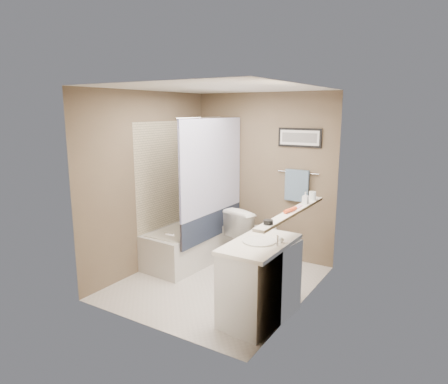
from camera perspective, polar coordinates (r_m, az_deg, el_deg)
The scene contains 32 objects.
ground at distance 5.20m, azimuth -0.89°, elevation -12.80°, with size 2.50×2.50×0.00m, color silver.
ceiling at distance 4.74m, azimuth -0.98°, elevation 14.41°, with size 2.20×2.50×0.04m, color white.
wall_back at distance 5.88m, azimuth 5.54°, elevation 2.28°, with size 2.20×0.04×2.40m, color brown.
wall_front at distance 3.88m, azimuth -10.80°, elevation -2.78°, with size 2.20×0.04×2.40m, color brown.
wall_left at distance 5.48m, azimuth -10.50°, elevation 1.44°, with size 0.04×2.50×2.40m, color brown.
wall_right at distance 4.35m, azimuth 11.13°, elevation -1.20°, with size 0.04×2.50×2.40m, color brown.
tile_surround at distance 5.89m, azimuth -7.26°, elevation 0.28°, with size 0.02×1.55×2.00m, color #C2B693.
curtain_rod at distance 5.37m, azimuth -1.70°, elevation 10.56°, with size 0.02×0.02×1.55m, color silver.
curtain_upper at distance 5.42m, azimuth -1.66°, elevation 3.67°, with size 0.03×1.45×1.28m, color white.
curtain_lower at distance 5.60m, azimuth -1.61°, elevation -4.67°, with size 0.03×1.45×0.36m, color #232C41.
mirror at distance 4.14m, azimuth 10.74°, elevation 4.06°, with size 0.02×1.60×1.00m, color silver.
shelf at distance 4.26m, azimuth 9.79°, elevation -2.83°, with size 0.12×1.60×0.03m, color silver.
towel_bar at distance 5.64m, azimuth 10.52°, elevation 2.76°, with size 0.02×0.02×0.60m, color silver.
towel at distance 5.65m, azimuth 10.37°, elevation 0.93°, with size 0.34×0.05×0.44m, color #86A9C3.
art_frame at distance 5.60m, azimuth 10.76°, elevation 7.64°, with size 0.62×0.03×0.26m, color black.
art_mat at distance 5.59m, azimuth 10.71°, elevation 7.63°, with size 0.56×0.00×0.20m, color white.
art_image at distance 5.58m, azimuth 10.70°, elevation 7.63°, with size 0.50×0.00×0.13m, color #595959.
door at distance 3.59m, azimuth -4.25°, elevation -7.12°, with size 0.80×0.02×2.00m, color silver.
door_handle at distance 3.82m, azimuth -7.82°, elevation -6.02°, with size 0.02×0.02×0.10m, color silver.
bathtub at distance 5.85m, azimuth -4.72°, elevation -7.36°, with size 0.70×1.50×0.50m, color silver.
tub_rim at distance 5.78m, azimuth -4.77°, elevation -5.01°, with size 0.56×1.36×0.02m, color beige.
toilet at distance 5.68m, azimuth 4.43°, elevation -6.18°, with size 0.46×0.81×0.83m, color white.
vanity at distance 4.24m, azimuth 5.17°, elevation -12.79°, with size 0.50×0.90×0.80m, color white.
countertop at distance 4.09m, azimuth 5.15°, elevation -7.40°, with size 0.54×0.96×0.04m, color silver.
sink_basin at distance 4.09m, azimuth 5.03°, elevation -7.01°, with size 0.34×0.34×0.01m, color silver.
faucet_spout at distance 3.99m, azimuth 7.62°, elevation -6.88°, with size 0.02×0.02×0.10m, color silver.
faucet_knob at distance 4.09m, azimuth 8.19°, elevation -6.76°, with size 0.05×0.05×0.05m, color silver.
candle_bowl_near at distance 3.72m, azimuth 6.35°, elevation -4.29°, with size 0.09×0.09×0.04m, color black.
hair_brush_front at distance 4.19m, azimuth 9.46°, elevation -2.54°, with size 0.04×0.04×0.22m, color #D9471E.
pink_comb at distance 4.41m, azimuth 10.66°, elevation -2.10°, with size 0.03×0.16×0.01m, color pink.
glass_jar at distance 4.79m, azimuth 12.51°, elevation -0.52°, with size 0.08×0.08×0.10m, color silver.
soap_bottle at distance 4.57m, azimuth 11.56°, elevation -0.83°, with size 0.06×0.06×0.14m, color #999999.
Camera 1 is at (2.55, -3.98, 2.15)m, focal length 32.00 mm.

